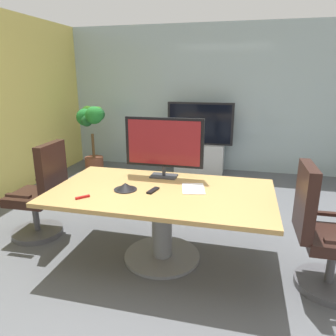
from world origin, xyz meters
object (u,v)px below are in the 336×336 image
Objects in this scene: potted_plant at (92,129)px; remote_control at (153,190)px; conference_table at (162,207)px; office_chair_right at (323,239)px; tv_monitor at (164,144)px; office_chair_left at (41,198)px; wall_display_unit at (199,150)px; conference_phone at (125,187)px.

potted_plant is 7.40× the size of remote_control.
remote_control is at bearing -147.85° from conference_table.
office_chair_right is at bearing 9.73° from remote_control.
potted_plant is (-1.89, 2.06, -0.24)m from tv_monitor.
conference_table is 1.66× the size of potted_plant.
office_chair_left is at bearing -174.43° from remote_control.
office_chair_right is 3.44m from wall_display_unit.
conference_phone is at bearing 78.57° from office_chair_left.
potted_plant is (-1.98, 2.47, 0.29)m from conference_table.
remote_control reaches higher than conference_table.
tv_monitor is at bearing 101.46° from conference_table.
conference_table is 3.18m from potted_plant.
office_chair_left is 1.00× the size of office_chair_right.
conference_table is 1.43m from office_chair_right.
tv_monitor reaches higher than potted_plant.
office_chair_right is at bearing -19.45° from tv_monitor.
conference_table is 1.92× the size of office_chair_left.
wall_display_unit is 2.02m from potted_plant.
office_chair_right is 1.30× the size of tv_monitor.
potted_plant is at bearing 132.67° from tv_monitor.
remote_control is (-1.50, 0.07, 0.28)m from office_chair_right.
wall_display_unit is at bearing 14.91° from potted_plant.
office_chair_right is at bearing -1.51° from conference_phone.
potted_plant reaches higher than remote_control.
remote_control is at bearing -52.88° from potted_plant.
conference_table is 0.40m from conference_phone.
office_chair_right is 1.72m from tv_monitor.
office_chair_right is at bearing -4.69° from conference_table.
tv_monitor is 0.67× the size of potted_plant.
office_chair_left is 6.41× the size of remote_control.
remote_control is (1.91, -2.52, -0.11)m from potted_plant.
tv_monitor reaches higher than wall_display_unit.
remote_control is at bearing 5.25° from conference_phone.
wall_display_unit is at bearing 89.65° from tv_monitor.
office_chair_left is 4.95× the size of conference_phone.
wall_display_unit is (-1.50, 3.10, -0.01)m from office_chair_right.
tv_monitor is 0.64× the size of wall_display_unit.
remote_control is at bearing -88.58° from tv_monitor.
conference_phone is at bearing -168.31° from conference_table.
conference_phone is (-0.34, -0.07, 0.20)m from conference_table.
remote_control is (0.27, 0.02, -0.02)m from conference_phone.
conference_phone is at bearing -57.20° from potted_plant.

